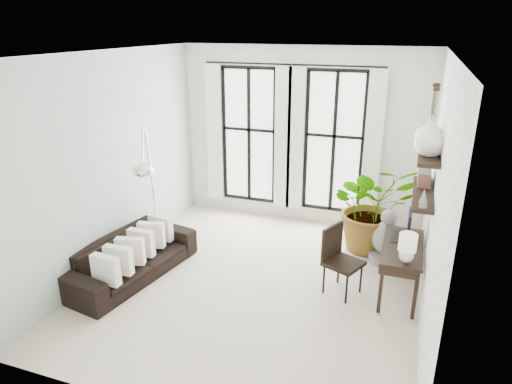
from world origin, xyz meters
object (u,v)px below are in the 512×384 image
at_px(desk, 402,250).
at_px(sofa, 131,257).
at_px(arc_lamp, 147,161).
at_px(plant, 372,207).
at_px(desk_chair, 338,255).
at_px(buddha, 386,240).

bearing_deg(desk, sofa, -168.22).
height_order(sofa, arc_lamp, arc_lamp).
distance_m(sofa, plant, 3.85).
height_order(desk, desk_chair, desk).
bearing_deg(arc_lamp, sofa, -102.56).
bearing_deg(plant, buddha, -53.34).
relative_size(desk, desk_chair, 1.28).
bearing_deg(arc_lamp, desk_chair, 3.14).
relative_size(plant, arc_lamp, 0.69).
relative_size(arc_lamp, buddha, 2.45).
height_order(sofa, plant, plant).
distance_m(desk_chair, arc_lamp, 3.04).
distance_m(sofa, arc_lamp, 1.44).
xyz_separation_m(plant, desk, (0.53, -1.29, -0.06)).
bearing_deg(desk, buddha, 105.05).
relative_size(sofa, plant, 1.40).
height_order(desk_chair, buddha, desk_chair).
xyz_separation_m(desk, arc_lamp, (-3.64, -0.32, 0.97)).
xyz_separation_m(plant, buddha, (0.29, -0.39, -0.38)).
distance_m(plant, arc_lamp, 3.62).
xyz_separation_m(sofa, plant, (3.22, 2.07, 0.44)).
xyz_separation_m(desk_chair, arc_lamp, (-2.83, -0.16, 1.12)).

